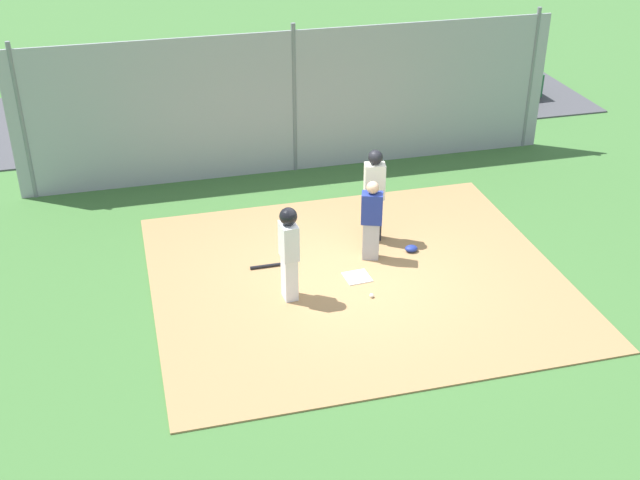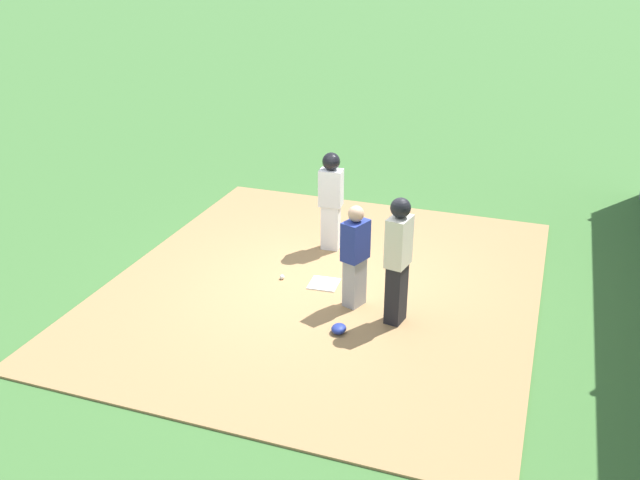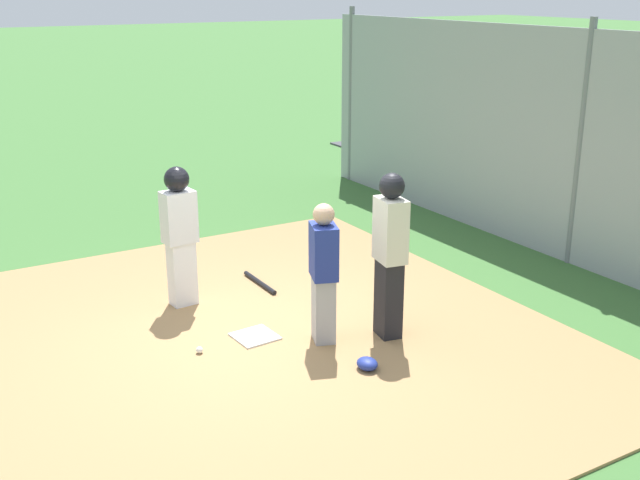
{
  "view_description": "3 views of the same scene",
  "coord_description": "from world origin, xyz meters",
  "px_view_note": "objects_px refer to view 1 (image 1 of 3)",
  "views": [
    {
      "loc": [
        3.71,
        11.74,
        7.64
      ],
      "look_at": [
        0.62,
        -0.27,
        0.74
      ],
      "focal_mm": 45.55,
      "sensor_mm": 36.0,
      "label": 1
    },
    {
      "loc": [
        -8.91,
        -3.06,
        5.05
      ],
      "look_at": [
        -0.3,
        -0.04,
        0.92
      ],
      "focal_mm": 38.53,
      "sensor_mm": 36.0,
      "label": 2
    },
    {
      "loc": [
        -7.06,
        3.36,
        3.74
      ],
      "look_at": [
        -0.03,
        -0.82,
        1.03
      ],
      "focal_mm": 43.47,
      "sensor_mm": 36.0,
      "label": 3
    }
  ],
  "objects_px": {
    "home_plate": "(357,277)",
    "catcher_mask": "(411,248)",
    "umpire": "(374,193)",
    "catcher": "(372,219)",
    "baseball_bat": "(273,265)",
    "parked_car_green": "(460,78)",
    "parked_car_white": "(154,95)",
    "baseball": "(372,296)",
    "runner": "(289,247)",
    "parked_car_silver": "(344,74)"
  },
  "relations": [
    {
      "from": "umpire",
      "to": "catcher_mask",
      "type": "bearing_deg",
      "value": 50.84
    },
    {
      "from": "home_plate",
      "to": "catcher_mask",
      "type": "height_order",
      "value": "catcher_mask"
    },
    {
      "from": "catcher",
      "to": "parked_car_green",
      "type": "bearing_deg",
      "value": 167.21
    },
    {
      "from": "umpire",
      "to": "parked_car_green",
      "type": "relative_size",
      "value": 0.43
    },
    {
      "from": "baseball",
      "to": "parked_car_green",
      "type": "bearing_deg",
      "value": -120.82
    },
    {
      "from": "parked_car_green",
      "to": "baseball_bat",
      "type": "bearing_deg",
      "value": -134.05
    },
    {
      "from": "baseball_bat",
      "to": "parked_car_green",
      "type": "relative_size",
      "value": 0.19
    },
    {
      "from": "umpire",
      "to": "catcher_mask",
      "type": "height_order",
      "value": "umpire"
    },
    {
      "from": "parked_car_green",
      "to": "parked_car_white",
      "type": "bearing_deg",
      "value": 172.93
    },
    {
      "from": "catcher",
      "to": "parked_car_white",
      "type": "bearing_deg",
      "value": -139.11
    },
    {
      "from": "baseball",
      "to": "parked_car_green",
      "type": "relative_size",
      "value": 0.02
    },
    {
      "from": "catcher_mask",
      "to": "baseball",
      "type": "distance_m",
      "value": 1.79
    },
    {
      "from": "home_plate",
      "to": "umpire",
      "type": "relative_size",
      "value": 0.24
    },
    {
      "from": "catcher",
      "to": "baseball",
      "type": "xyz_separation_m",
      "value": [
        0.39,
        1.3,
        -0.76
      ]
    },
    {
      "from": "runner",
      "to": "parked_car_green",
      "type": "xyz_separation_m",
      "value": [
        -6.82,
        -8.81,
        -0.4
      ]
    },
    {
      "from": "home_plate",
      "to": "parked_car_white",
      "type": "relative_size",
      "value": 0.1
    },
    {
      "from": "home_plate",
      "to": "parked_car_green",
      "type": "bearing_deg",
      "value": -123.04
    },
    {
      "from": "home_plate",
      "to": "parked_car_white",
      "type": "distance_m",
      "value": 9.62
    },
    {
      "from": "runner",
      "to": "baseball_bat",
      "type": "relative_size",
      "value": 2.07
    },
    {
      "from": "parked_car_white",
      "to": "baseball_bat",
      "type": "bearing_deg",
      "value": 101.57
    },
    {
      "from": "home_plate",
      "to": "umpire",
      "type": "height_order",
      "value": "umpire"
    },
    {
      "from": "baseball",
      "to": "parked_car_white",
      "type": "distance_m",
      "value": 10.28
    },
    {
      "from": "umpire",
      "to": "parked_car_white",
      "type": "height_order",
      "value": "umpire"
    },
    {
      "from": "catcher",
      "to": "parked_car_white",
      "type": "xyz_separation_m",
      "value": [
        3.26,
        -8.56,
        -0.22
      ]
    },
    {
      "from": "baseball_bat",
      "to": "catcher",
      "type": "bearing_deg",
      "value": -4.37
    },
    {
      "from": "home_plate",
      "to": "parked_car_silver",
      "type": "height_order",
      "value": "parked_car_silver"
    },
    {
      "from": "catcher",
      "to": "baseball_bat",
      "type": "bearing_deg",
      "value": -74.01
    },
    {
      "from": "baseball_bat",
      "to": "parked_car_silver",
      "type": "height_order",
      "value": "parked_car_silver"
    },
    {
      "from": "catcher",
      "to": "baseball_bat",
      "type": "relative_size",
      "value": 1.87
    },
    {
      "from": "catcher",
      "to": "runner",
      "type": "bearing_deg",
      "value": -41.39
    },
    {
      "from": "catcher",
      "to": "catcher_mask",
      "type": "bearing_deg",
      "value": 112.01
    },
    {
      "from": "catcher",
      "to": "runner",
      "type": "xyz_separation_m",
      "value": [
        1.74,
        0.95,
        0.19
      ]
    },
    {
      "from": "parked_car_green",
      "to": "baseball",
      "type": "bearing_deg",
      "value": -123.12
    },
    {
      "from": "home_plate",
      "to": "baseball_bat",
      "type": "relative_size",
      "value": 0.53
    },
    {
      "from": "baseball_bat",
      "to": "catcher_mask",
      "type": "bearing_deg",
      "value": -2.52
    },
    {
      "from": "baseball_bat",
      "to": "parked_car_green",
      "type": "distance_m",
      "value": 10.38
    },
    {
      "from": "baseball_bat",
      "to": "catcher_mask",
      "type": "relative_size",
      "value": 3.45
    },
    {
      "from": "umpire",
      "to": "parked_car_silver",
      "type": "relative_size",
      "value": 0.43
    },
    {
      "from": "baseball",
      "to": "catcher",
      "type": "bearing_deg",
      "value": -106.62
    },
    {
      "from": "catcher_mask",
      "to": "parked_car_silver",
      "type": "distance_m",
      "value": 9.13
    },
    {
      "from": "home_plate",
      "to": "baseball",
      "type": "relative_size",
      "value": 5.95
    },
    {
      "from": "runner",
      "to": "parked_car_silver",
      "type": "bearing_deg",
      "value": 64.76
    },
    {
      "from": "catcher",
      "to": "parked_car_white",
      "type": "height_order",
      "value": "catcher"
    },
    {
      "from": "umpire",
      "to": "parked_car_green",
      "type": "distance_m",
      "value": 8.67
    },
    {
      "from": "runner",
      "to": "parked_car_silver",
      "type": "height_order",
      "value": "runner"
    },
    {
      "from": "runner",
      "to": "catcher_mask",
      "type": "distance_m",
      "value": 2.89
    },
    {
      "from": "parked_car_green",
      "to": "catcher_mask",
      "type": "bearing_deg",
      "value": -120.85
    },
    {
      "from": "home_plate",
      "to": "parked_car_green",
      "type": "relative_size",
      "value": 0.1
    },
    {
      "from": "parked_car_white",
      "to": "catcher_mask",
      "type": "bearing_deg",
      "value": 117.43
    },
    {
      "from": "baseball",
      "to": "parked_car_white",
      "type": "height_order",
      "value": "parked_car_white"
    }
  ]
}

